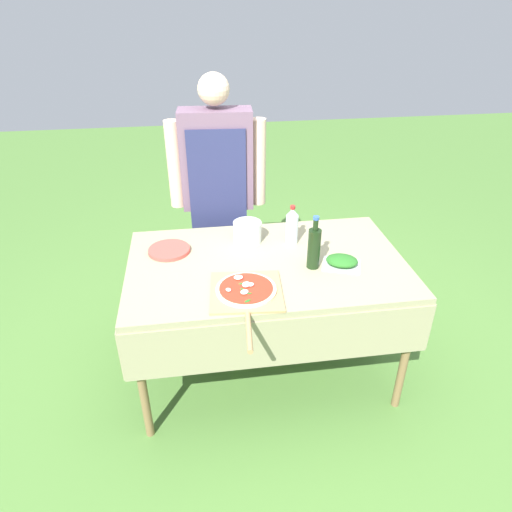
% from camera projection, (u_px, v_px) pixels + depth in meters
% --- Properties ---
extents(ground_plane, '(12.00, 12.00, 0.00)m').
position_uv_depth(ground_plane, '(265.00, 368.00, 2.85)').
color(ground_plane, '#517F38').
extents(prep_table, '(1.50, 0.92, 0.77)m').
position_uv_depth(prep_table, '(267.00, 274.00, 2.50)').
color(prep_table, gray).
rests_on(prep_table, ground).
extents(person_cook, '(0.61, 0.23, 1.64)m').
position_uv_depth(person_cook, '(218.00, 184.00, 2.92)').
color(person_cook, '#4C4C51').
rests_on(person_cook, ground).
extents(pizza_on_peel, '(0.37, 0.61, 0.05)m').
position_uv_depth(pizza_on_peel, '(246.00, 292.00, 2.19)').
color(pizza_on_peel, tan).
rests_on(pizza_on_peel, prep_table).
extents(oil_bottle, '(0.07, 0.07, 0.29)m').
position_uv_depth(oil_bottle, '(314.00, 247.00, 2.35)').
color(oil_bottle, black).
rests_on(oil_bottle, prep_table).
extents(water_bottle, '(0.07, 0.07, 0.23)m').
position_uv_depth(water_bottle, '(292.00, 226.00, 2.58)').
color(water_bottle, silver).
rests_on(water_bottle, prep_table).
extents(herb_container, '(0.24, 0.21, 0.06)m').
position_uv_depth(herb_container, '(342.00, 261.00, 2.41)').
color(herb_container, silver).
rests_on(herb_container, prep_table).
extents(mixing_tub, '(0.16, 0.16, 0.12)m').
position_uv_depth(mixing_tub, '(247.00, 232.00, 2.62)').
color(mixing_tub, silver).
rests_on(mixing_tub, prep_table).
extents(plate_stack, '(0.23, 0.23, 0.02)m').
position_uv_depth(plate_stack, '(169.00, 250.00, 2.54)').
color(plate_stack, '#DB4C42').
rests_on(plate_stack, prep_table).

